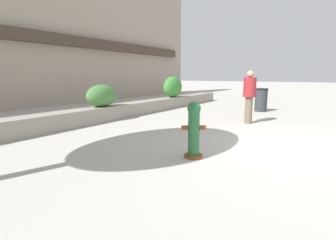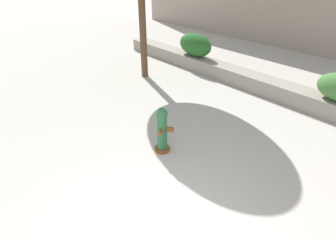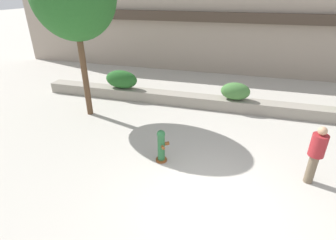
# 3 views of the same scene
# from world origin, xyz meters

# --- Properties ---
(ground_plane) EXTENTS (120.00, 120.00, 0.00)m
(ground_plane) POSITION_xyz_m (0.00, 0.00, 0.00)
(ground_plane) COLOR #B2ADA3
(building_facade) EXTENTS (30.00, 1.36, 8.00)m
(building_facade) POSITION_xyz_m (0.00, 11.98, 3.99)
(building_facade) COLOR gray
(building_facade) RESTS_ON ground
(planter_wall_low) EXTENTS (18.00, 0.70, 0.50)m
(planter_wall_low) POSITION_xyz_m (0.00, 6.00, 0.25)
(planter_wall_low) COLOR gray
(planter_wall_low) RESTS_ON ground
(hedge_bush_1) EXTENTS (1.24, 0.70, 0.76)m
(hedge_bush_1) POSITION_xyz_m (0.17, 6.00, 0.88)
(hedge_bush_1) COLOR #427538
(hedge_bush_1) RESTS_ON planter_wall_low
(hedge_bush_2) EXTENTS (1.28, 0.70, 1.02)m
(hedge_bush_2) POSITION_xyz_m (4.80, 6.00, 1.01)
(hedge_bush_2) COLOR #387F33
(hedge_bush_2) RESTS_ON planter_wall_low
(fire_hydrant) EXTENTS (0.49, 0.49, 1.08)m
(fire_hydrant) POSITION_xyz_m (-1.76, 1.45, 0.55)
(fire_hydrant) COLOR brown
(fire_hydrant) RESTS_ON ground
(pedestrian) EXTENTS (0.46, 0.46, 1.73)m
(pedestrian) POSITION_xyz_m (2.46, 1.61, 0.99)
(pedestrian) COLOR brown
(pedestrian) RESTS_ON ground
(trash_bin) EXTENTS (0.55, 0.55, 1.01)m
(trash_bin) POSITION_xyz_m (5.67, 1.99, 0.51)
(trash_bin) COLOR #2D3338
(trash_bin) RESTS_ON ground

